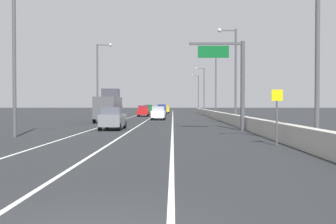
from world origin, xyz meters
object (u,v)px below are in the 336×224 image
lamp_post_right_near (313,29)px  lamp_post_left_mid (99,76)px  car_white_4 (158,113)px  car_red_3 (143,111)px  car_green_1 (149,110)px  car_gray_5 (113,119)px  lamp_post_right_third (214,81)px  car_yellow_0 (165,109)px  overhead_sign_gantry (234,74)px  speed_advisory_sign (277,113)px  car_blue_2 (162,110)px  lamp_post_left_near (18,47)px  lamp_post_right_fifth (198,91)px  lamp_post_right_fourth (203,87)px  box_truck (109,107)px  lamp_post_right_second (233,69)px

lamp_post_right_near → lamp_post_left_mid: 38.74m
car_white_4 → car_red_3: bearing=102.1°
car_green_1 → car_gray_5: size_ratio=0.98×
lamp_post_right_third → lamp_post_left_mid: same height
car_yellow_0 → car_white_4: (-0.19, -40.40, -0.05)m
overhead_sign_gantry → lamp_post_right_third: size_ratio=0.71×
overhead_sign_gantry → speed_advisory_sign: 12.66m
car_blue_2 → car_red_3: 7.66m
car_blue_2 → car_white_4: car_blue_2 is taller
lamp_post_left_near → car_blue_2: lamp_post_left_near is taller
lamp_post_right_near → lamp_post_right_fifth: 95.49m
lamp_post_right_fourth → car_yellow_0: 10.89m
speed_advisory_sign → lamp_post_right_fourth: size_ratio=0.28×
overhead_sign_gantry → box_truck: bearing=130.2°
lamp_post_right_second → car_red_3: lamp_post_right_second is taller
lamp_post_right_second → car_gray_5: lamp_post_right_second is taller
lamp_post_right_fourth → box_truck: size_ratio=1.25×
lamp_post_right_near → overhead_sign_gantry: bearing=98.7°
lamp_post_left_near → car_green_1: size_ratio=2.45×
lamp_post_left_mid → car_blue_2: bearing=70.5°
lamp_post_right_third → lamp_post_right_fourth: bearing=90.4°
lamp_post_left_near → car_gray_5: (5.14, 7.87, -5.08)m
lamp_post_right_third → lamp_post_right_fourth: same height
lamp_post_right_fifth → car_blue_2: size_ratio=2.46×
car_green_1 → car_gray_5: car_green_1 is taller
lamp_post_left_near → box_truck: bearing=83.9°
lamp_post_left_mid → car_gray_5: (5.00, -20.78, -5.08)m
lamp_post_left_mid → car_blue_2: 24.55m
speed_advisory_sign → lamp_post_left_near: (-15.90, 5.14, 4.28)m
lamp_post_right_fifth → car_green_1: 34.41m
lamp_post_right_near → car_red_3: size_ratio=2.23×
lamp_post_left_mid → car_green_1: bearing=80.1°
lamp_post_right_third → car_blue_2: 14.20m
lamp_post_left_mid → car_yellow_0: bearing=78.5°
speed_advisory_sign → lamp_post_right_fourth: 70.90m
overhead_sign_gantry → lamp_post_right_third: (1.94, 34.59, 1.32)m
overhead_sign_gantry → car_yellow_0: 63.02m
lamp_post_right_fifth → box_truck: bearing=-102.7°
overhead_sign_gantry → car_gray_5: bearing=176.0°
car_yellow_0 → car_white_4: 40.40m
lamp_post_right_near → car_yellow_0: size_ratio=2.35×
lamp_post_right_near → car_red_3: lamp_post_right_near is taller
lamp_post_left_mid → car_gray_5: bearing=-76.5°
car_green_1 → lamp_post_right_near: bearing=-79.1°
car_red_3 → box_truck: (-2.67, -21.70, 0.93)m
car_blue_2 → lamp_post_right_fifth: bearing=76.3°
car_yellow_0 → car_green_1: 12.40m
car_blue_2 → box_truck: (-5.74, -28.72, 0.84)m
lamp_post_right_third → lamp_post_left_near: 45.23m
lamp_post_right_third → lamp_post_right_fifth: 47.75m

